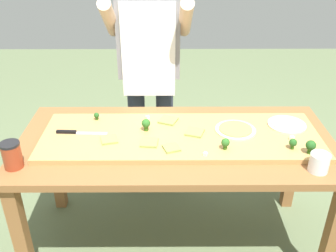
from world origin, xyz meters
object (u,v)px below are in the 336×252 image
Objects in this scene: prep_table at (176,154)px; pizza_slice_center at (195,132)px; cheese_crumble_a at (205,154)px; pizza_slice_near_right at (168,120)px; cook_center at (149,60)px; broccoli_floret_center_right at (293,143)px; sauce_jar at (12,155)px; cheese_crumble_d at (324,153)px; flour_cup at (319,164)px; pizza_whole_cheese_artichoke at (287,124)px; pizza_slice_near_left at (149,143)px; broccoli_floret_front_mid at (225,143)px; broccoli_floret_back_mid at (146,124)px; broccoli_floret_back_left at (311,146)px; pizza_whole_pesto_green at (235,130)px; broccoli_floret_front_left at (96,116)px; chefs_knife at (74,132)px; cheese_crumble_b at (148,117)px; pizza_slice_far_left at (171,148)px; cheese_crumble_c at (292,138)px.

pizza_slice_center is at bearing 10.77° from prep_table.
cheese_crumble_a is (0.04, -0.22, 0.00)m from pizza_slice_center.
cook_center is (-0.12, 0.45, 0.21)m from pizza_slice_near_right.
sauce_jar is at bearing -175.33° from broccoli_floret_center_right.
cheese_crumble_d is 0.12m from flour_cup.
pizza_whole_cheese_artichoke reaches higher than pizza_slice_near_left.
sauce_jar is at bearing -173.88° from broccoli_floret_front_mid.
cook_center is (-0.31, 0.82, 0.20)m from cheese_crumble_a.
pizza_slice_center is 0.27m from broccoli_floret_back_mid.
pizza_slice_center is 1.25× the size of broccoli_floret_back_left.
pizza_slice_near_right is at bearing 175.54° from pizza_whole_cheese_artichoke.
flour_cup is at bearing -23.65° from prep_table.
broccoli_floret_back_left is 0.04× the size of cook_center.
pizza_whole_pesto_green is at bearing 135.32° from flour_cup.
chefs_knife is at bearing -121.80° from broccoli_floret_front_left.
sauce_jar is (-0.94, -0.05, 0.03)m from cheese_crumble_a.
cook_center reaches higher than broccoli_floret_center_right.
pizza_whole_cheese_artichoke is at bearing -6.09° from cheese_crumble_b.
pizza_whole_pesto_green is at bearing 66.06° from broccoli_floret_front_mid.
pizza_slice_center is at bearing -6.76° from broccoli_floret_back_mid.
broccoli_floret_back_left is 4.15× the size of cheese_crumble_a.
sauce_jar reaches higher than cheese_crumble_a.
pizza_slice_near_left is at bearing -156.41° from pizza_slice_center.
broccoli_floret_back_mid is (-0.14, 0.19, 0.04)m from pizza_slice_far_left.
pizza_whole_cheese_artichoke is 0.81m from broccoli_floret_back_mid.
flour_cup is (0.54, -0.09, 0.00)m from cheese_crumble_a.
broccoli_floret_back_left is at bearing -34.36° from pizza_whole_pesto_green.
flour_cup is at bearing -61.44° from broccoli_floret_center_right.
sauce_jar reaches higher than pizza_whole_pesto_green.
cheese_crumble_d reaches higher than pizza_slice_near_right.
pizza_slice_near_left is at bearing -80.95° from broccoli_floret_back_mid.
pizza_whole_pesto_green reaches higher than pizza_slice_near_left.
pizza_slice_near_left is 1.96× the size of broccoli_floret_front_left.
broccoli_floret_back_left is (0.03, -0.29, 0.04)m from pizza_whole_cheese_artichoke.
cheese_crumble_a is at bearing -39.56° from broccoli_floret_back_mid.
broccoli_floret_front_left reaches higher than pizza_slice_near_right.
prep_table is 0.52m from broccoli_floret_front_left.
chefs_knife is 15.58× the size of cheese_crumble_b.
cheese_crumble_c is (0.66, -0.21, 0.00)m from pizza_slice_near_right.
broccoli_floret_center_right is (0.64, -0.30, 0.03)m from pizza_slice_near_right.
cheese_crumble_c is at bearing 2.63° from pizza_slice_near_left.
broccoli_floret_center_right is 4.06× the size of cheese_crumble_d.
pizza_slice_center is 0.67m from cheese_crumble_d.
pizza_whole_cheese_artichoke is 2.94× the size of broccoli_floret_back_left.
broccoli_floret_back_left is 1.61× the size of broccoli_floret_front_left.
broccoli_floret_back_mid is 1.56× the size of broccoli_floret_front_left.
broccoli_floret_back_mid is 0.14m from cheese_crumble_b.
pizza_whole_pesto_green is at bearing 144.31° from broccoli_floret_center_right.
pizza_slice_near_right is 0.71m from broccoli_floret_center_right.
pizza_whole_cheese_artichoke is at bearing -4.46° from pizza_slice_near_right.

